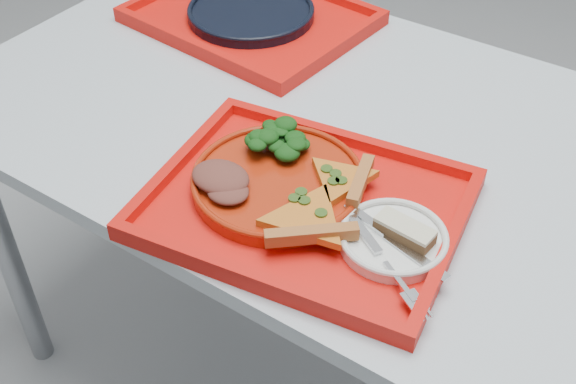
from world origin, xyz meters
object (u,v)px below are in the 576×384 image
(tray_main, at_px, (305,208))
(dessert_bar, at_px, (405,231))
(dinner_plate, at_px, (278,183))
(navy_plate, at_px, (251,14))
(tray_far, at_px, (251,20))

(tray_main, distance_m, dessert_bar, 0.16)
(dessert_bar, bearing_deg, dinner_plate, -175.06)
(navy_plate, xyz_separation_m, dessert_bar, (0.56, -0.41, 0.02))
(tray_main, height_order, dinner_plate, dinner_plate)
(navy_plate, relative_size, dessert_bar, 3.03)
(dinner_plate, height_order, navy_plate, dinner_plate)
(tray_main, xyz_separation_m, dinner_plate, (-0.06, 0.01, 0.02))
(tray_main, bearing_deg, dessert_bar, -5.00)
(tray_far, xyz_separation_m, navy_plate, (0.00, 0.00, 0.01))
(tray_main, height_order, navy_plate, navy_plate)
(tray_far, bearing_deg, navy_plate, 0.00)
(tray_main, bearing_deg, tray_far, 125.60)
(dinner_plate, bearing_deg, tray_main, -10.30)
(dinner_plate, bearing_deg, dessert_bar, -0.22)
(dinner_plate, distance_m, dessert_bar, 0.21)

